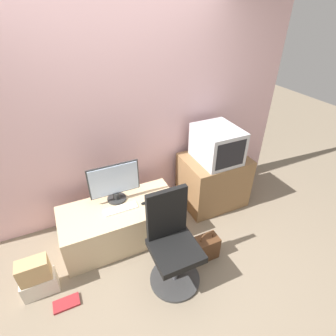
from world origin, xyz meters
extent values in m
plane|color=#7F705B|center=(0.00, 0.00, 0.00)|extent=(12.00, 12.00, 0.00)
cube|color=beige|center=(0.00, 1.32, 1.30)|extent=(4.40, 0.05, 2.60)
cube|color=#CCB289|center=(-0.23, 0.78, 0.23)|extent=(1.29, 0.61, 0.46)
cube|color=olive|center=(1.06, 0.92, 0.34)|extent=(0.79, 0.62, 0.68)
cylinder|color=#2D2D2D|center=(-0.22, 0.93, 0.47)|extent=(0.21, 0.21, 0.02)
cylinder|color=#2D2D2D|center=(-0.22, 0.93, 0.52)|extent=(0.08, 0.08, 0.08)
cube|color=#2D2D2D|center=(-0.22, 0.93, 0.73)|extent=(0.55, 0.01, 0.37)
cube|color=silver|center=(-0.22, 0.93, 0.73)|extent=(0.52, 0.02, 0.35)
cube|color=white|center=(-0.22, 0.75, 0.47)|extent=(0.35, 0.11, 0.01)
ellipsoid|color=black|center=(0.03, 0.72, 0.47)|extent=(0.07, 0.03, 0.03)
cube|color=#B7B7BC|center=(1.04, 0.90, 0.89)|extent=(0.47, 0.55, 0.41)
cube|color=black|center=(1.04, 0.63, 0.89)|extent=(0.38, 0.01, 0.32)
cylinder|color=#333333|center=(0.08, 0.03, 0.01)|extent=(0.49, 0.49, 0.03)
cylinder|color=#4C4C51|center=(0.08, 0.03, 0.22)|extent=(0.05, 0.05, 0.37)
cube|color=black|center=(0.08, 0.03, 0.44)|extent=(0.43, 0.43, 0.07)
cube|color=black|center=(0.08, 0.22, 0.73)|extent=(0.38, 0.05, 0.52)
cube|color=beige|center=(-1.13, 0.45, 0.10)|extent=(0.31, 0.16, 0.21)
cube|color=tan|center=(-1.13, 0.45, 0.32)|extent=(0.27, 0.15, 0.22)
cube|color=#4C2D19|center=(0.50, 0.15, 0.13)|extent=(0.27, 0.16, 0.27)
torus|color=#4C2D19|center=(0.50, 0.15, 0.28)|extent=(0.16, 0.01, 0.16)
cube|color=maroon|center=(-0.94, 0.22, 0.01)|extent=(0.23, 0.13, 0.02)
camera|label=1|loc=(-0.64, -1.37, 2.37)|focal=28.00mm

